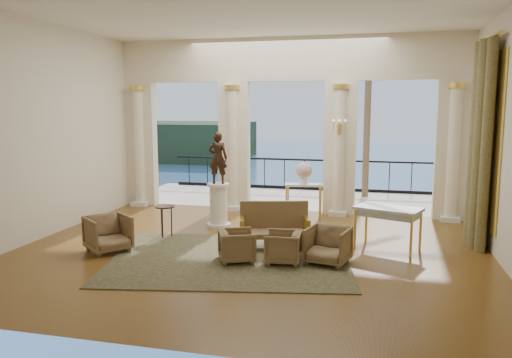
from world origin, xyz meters
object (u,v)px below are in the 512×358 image
(game_table, at_px, (388,212))
(statue, at_px, (218,158))
(console_table, at_px, (304,190))
(settee, at_px, (274,225))
(armchair_d, at_px, (237,244))
(armchair_a, at_px, (108,232))
(armchair_c, at_px, (283,246))
(pedestal, at_px, (218,206))
(side_table, at_px, (165,210))
(armchair_b, at_px, (328,244))

(game_table, bearing_deg, statue, -173.47)
(console_table, bearing_deg, settee, -104.55)
(game_table, bearing_deg, armchair_d, -129.96)
(armchair_a, relative_size, game_table, 0.56)
(armchair_a, distance_m, armchair_c, 3.39)
(armchair_c, xyz_separation_m, settee, (-0.35, 0.95, 0.13))
(armchair_a, relative_size, armchair_d, 1.21)
(game_table, xyz_separation_m, statue, (-3.77, 1.00, 0.85))
(armchair_c, relative_size, settee, 0.43)
(statue, relative_size, console_table, 1.21)
(armchair_d, distance_m, pedestal, 2.70)
(pedestal, bearing_deg, statue, 0.00)
(pedestal, relative_size, side_table, 1.48)
(pedestal, bearing_deg, settee, -40.71)
(armchair_c, height_order, statue, statue)
(armchair_a, relative_size, armchair_b, 1.06)
(armchair_c, xyz_separation_m, armchair_d, (-0.82, -0.11, 0.00))
(side_table, bearing_deg, armchair_b, -15.53)
(armchair_d, xyz_separation_m, game_table, (2.63, 1.44, 0.43))
(game_table, height_order, pedestal, pedestal)
(console_table, bearing_deg, statue, -155.44)
(armchair_b, distance_m, statue, 3.71)
(armchair_a, height_order, statue, statue)
(armchair_b, distance_m, pedestal, 3.50)
(armchair_b, bearing_deg, pedestal, 154.72)
(armchair_c, xyz_separation_m, pedestal, (-1.96, 2.33, 0.17))
(armchair_d, height_order, side_table, side_table)
(side_table, bearing_deg, armchair_c, -22.34)
(armchair_d, relative_size, console_table, 0.65)
(console_table, bearing_deg, armchair_d, -110.39)
(settee, height_order, console_table, settee)
(armchair_b, bearing_deg, armchair_d, -157.46)
(armchair_a, xyz_separation_m, armchair_c, (3.39, 0.09, -0.07))
(game_table, bearing_deg, armchair_b, -109.97)
(armchair_d, bearing_deg, console_table, -33.65)
(pedestal, xyz_separation_m, side_table, (-0.80, -1.19, 0.10))
(armchair_c, relative_size, game_table, 0.46)
(armchair_d, height_order, console_table, console_table)
(game_table, bearing_deg, pedestal, -173.47)
(game_table, bearing_deg, console_table, 152.57)
(armchair_d, bearing_deg, side_table, 33.86)
(armchair_c, distance_m, pedestal, 3.04)
(armchair_c, distance_m, game_table, 2.29)
(armchair_a, distance_m, armchair_b, 4.18)
(game_table, height_order, statue, statue)
(armchair_a, xyz_separation_m, pedestal, (1.44, 2.42, 0.10))
(armchair_b, bearing_deg, armchair_c, -155.83)
(armchair_b, height_order, game_table, game_table)
(armchair_c, bearing_deg, statue, -143.38)
(armchair_d, height_order, game_table, game_table)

